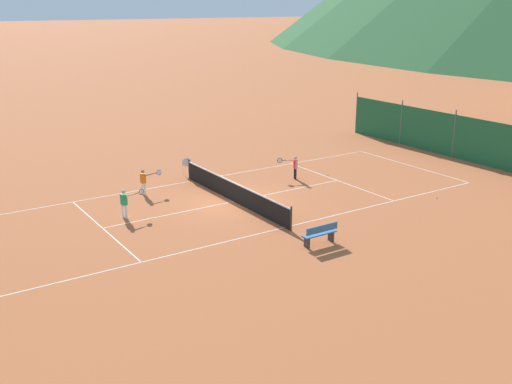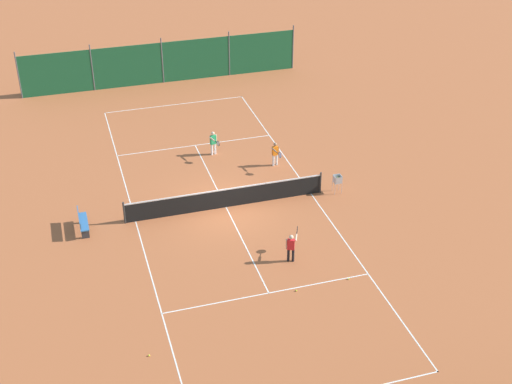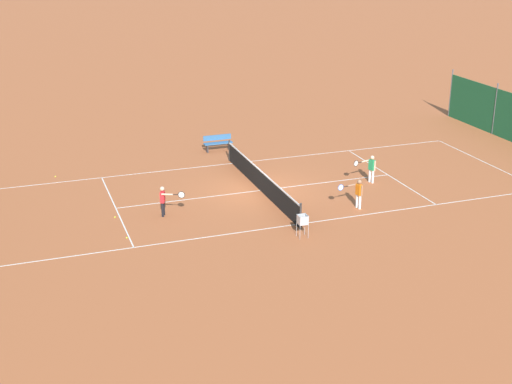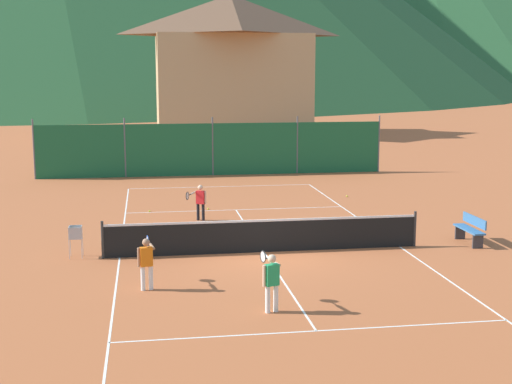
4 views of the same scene
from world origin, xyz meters
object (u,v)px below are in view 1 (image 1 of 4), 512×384
Objects in this scene: tennis_net at (234,191)px; player_near_baseline at (294,166)px; ball_hopper at (187,163)px; player_far_baseline at (125,201)px; player_far_service at (144,180)px; tennis_ball_service_box at (436,197)px; tennis_ball_far_corner at (302,166)px; courtside_bench at (320,234)px; tennis_ball_near_corner at (328,175)px.

player_near_baseline is (-1.48, 4.67, 0.23)m from tennis_net.
player_near_baseline is at bearing 49.31° from ball_hopper.
tennis_net is at bearing -2.45° from ball_hopper.
player_far_baseline reaches higher than ball_hopper.
player_far_service is at bearing 142.72° from player_far_baseline.
tennis_ball_service_box is 1.00× the size of tennis_ball_far_corner.
player_far_service is at bearing -103.55° from player_near_baseline.
courtside_bench is at bearing -80.22° from tennis_ball_service_box.
ball_hopper is (-4.61, 5.32, -0.09)m from player_far_baseline.
ball_hopper is at bearing 120.61° from player_far_service.
tennis_ball_far_corner is 0.07× the size of ball_hopper.
ball_hopper is at bearing 179.20° from courtside_bench.
ball_hopper is at bearing -108.38° from tennis_ball_far_corner.
player_near_baseline reaches higher than tennis_ball_near_corner.
tennis_ball_near_corner is (-1.03, 6.60, -0.47)m from tennis_net.
tennis_ball_near_corner is (2.32, 9.67, -0.70)m from player_far_service.
tennis_ball_far_corner is 11.53m from courtside_bench.
player_far_baseline is 7.04m from ball_hopper.
tennis_ball_far_corner is at bearing -177.54° from tennis_ball_near_corner.
player_far_service is 19.07× the size of tennis_ball_far_corner.
ball_hopper reaches higher than tennis_ball_far_corner.
tennis_ball_service_box is (5.59, 13.53, -0.72)m from player_far_baseline.
player_near_baseline is 7.96m from player_far_service.
tennis_ball_near_corner is (-5.94, -1.84, 0.00)m from tennis_ball_service_box.
courtside_bench is at bearing 36.27° from player_far_baseline.
tennis_ball_far_corner is (0.13, 9.58, -0.70)m from player_far_service.
player_far_baseline reaches higher than courtside_bench.
player_near_baseline is at bearing 76.45° from player_far_service.
tennis_ball_service_box is 8.35m from tennis_ball_far_corner.
courtside_bench is (6.34, 0.07, -0.05)m from tennis_net.
player_far_baseline is at bearing -49.11° from ball_hopper.
tennis_ball_far_corner is 0.04× the size of courtside_bench.
ball_hopper is at bearing -123.82° from tennis_ball_near_corner.
player_far_baseline reaches higher than tennis_ball_service_box.
tennis_ball_near_corner is at bearing 56.18° from ball_hopper.
courtside_bench is (11.65, -0.16, -0.20)m from ball_hopper.
player_far_baseline is 14.66m from tennis_ball_service_box.
player_near_baseline reaches higher than ball_hopper.
tennis_net reaches higher than ball_hopper.
ball_hopper is (-1.95, 3.30, -0.08)m from player_far_service.
courtside_bench is at bearing 17.94° from player_far_service.
tennis_ball_far_corner is (-2.18, -0.09, 0.00)m from tennis_ball_near_corner.
tennis_ball_far_corner is at bearing -166.60° from tennis_ball_service_box.
tennis_ball_service_box is 0.04× the size of courtside_bench.
tennis_ball_near_corner is (-0.34, 11.69, -0.72)m from player_far_baseline.
player_far_service is at bearing -90.80° from tennis_ball_far_corner.
courtside_bench is at bearing -30.45° from player_near_baseline.
tennis_ball_far_corner is at bearing 133.33° from player_near_baseline.
tennis_ball_service_box is at bearing 13.40° from tennis_ball_far_corner.
player_far_baseline is at bearing -112.45° from tennis_ball_service_box.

